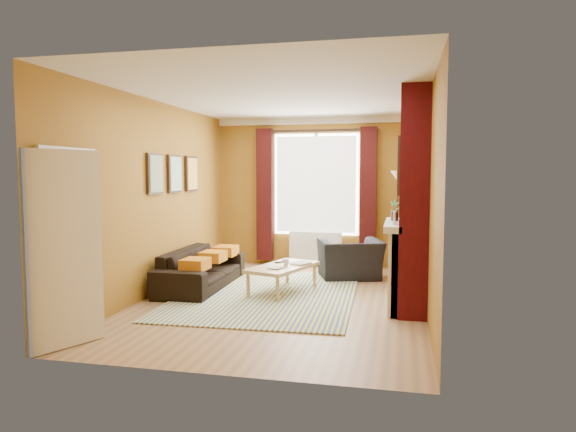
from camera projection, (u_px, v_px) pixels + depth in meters
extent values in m
plane|color=olive|center=(284.00, 299.00, 7.15)|extent=(5.50, 5.50, 0.00)
cube|color=#8E601B|center=(316.00, 192.00, 9.71)|extent=(3.80, 0.02, 2.80)
cube|color=#8E601B|center=(212.00, 215.00, 4.36)|extent=(3.80, 0.02, 2.80)
cube|color=#8E601B|center=(427.00, 201.00, 6.63)|extent=(0.02, 5.50, 2.80)
cube|color=#8E601B|center=(157.00, 198.00, 7.45)|extent=(0.02, 5.50, 2.80)
cube|color=silver|center=(284.00, 96.00, 6.92)|extent=(3.80, 5.50, 0.01)
cube|color=#480A0F|center=(413.00, 201.00, 6.67)|extent=(0.35, 1.40, 2.80)
cube|color=silver|center=(397.00, 265.00, 6.78)|extent=(0.12, 1.30, 1.10)
cube|color=silver|center=(394.00, 225.00, 6.75)|extent=(0.22, 1.40, 0.08)
cube|color=silver|center=(395.00, 275.00, 6.22)|extent=(0.16, 0.14, 1.04)
cube|color=silver|center=(396.00, 260.00, 7.35)|extent=(0.16, 0.14, 1.04)
cube|color=black|center=(399.00, 272.00, 6.78)|extent=(0.06, 0.80, 0.90)
cube|color=black|center=(397.00, 303.00, 6.82)|extent=(0.20, 1.00, 0.06)
cube|color=silver|center=(394.00, 218.00, 6.39)|extent=(0.03, 0.12, 0.16)
cube|color=black|center=(394.00, 217.00, 6.64)|extent=(0.03, 0.10, 0.14)
cylinder|color=black|center=(395.00, 216.00, 6.88)|extent=(0.10, 0.10, 0.12)
cube|color=black|center=(399.00, 166.00, 6.67)|extent=(0.03, 0.60, 0.75)
cube|color=#AC793A|center=(397.00, 166.00, 6.67)|extent=(0.01, 0.52, 0.66)
cube|color=silver|center=(316.00, 121.00, 9.56)|extent=(3.80, 0.08, 0.12)
cube|color=white|center=(316.00, 184.00, 9.67)|extent=(1.60, 0.04, 1.90)
cube|color=white|center=(316.00, 184.00, 9.63)|extent=(1.50, 0.02, 1.80)
cube|color=silver|center=(316.00, 184.00, 9.65)|extent=(0.06, 0.04, 1.90)
cube|color=#360C0C|center=(265.00, 195.00, 9.81)|extent=(0.30, 0.16, 2.50)
cube|color=#360C0C|center=(368.00, 196.00, 9.39)|extent=(0.30, 0.16, 2.50)
cylinder|color=black|center=(316.00, 131.00, 9.50)|extent=(2.30, 0.05, 0.05)
cube|color=silver|center=(315.00, 248.00, 9.70)|extent=(1.00, 0.10, 0.60)
cube|color=silver|center=(291.00, 248.00, 9.74)|extent=(0.04, 0.03, 0.56)
cube|color=silver|center=(297.00, 248.00, 9.72)|extent=(0.04, 0.03, 0.56)
cube|color=silver|center=(303.00, 248.00, 9.69)|extent=(0.04, 0.03, 0.56)
cube|color=silver|center=(309.00, 248.00, 9.67)|extent=(0.04, 0.03, 0.56)
cube|color=silver|center=(314.00, 248.00, 9.65)|extent=(0.04, 0.03, 0.56)
cube|color=silver|center=(320.00, 249.00, 9.62)|extent=(0.04, 0.03, 0.56)
cube|color=silver|center=(326.00, 249.00, 9.60)|extent=(0.04, 0.03, 0.56)
cube|color=silver|center=(332.00, 249.00, 9.58)|extent=(0.04, 0.03, 0.56)
cube|color=silver|center=(338.00, 249.00, 9.55)|extent=(0.04, 0.03, 0.56)
cube|color=black|center=(155.00, 174.00, 7.31)|extent=(0.04, 0.44, 0.58)
cube|color=gold|center=(157.00, 174.00, 7.31)|extent=(0.01, 0.38, 0.52)
cube|color=black|center=(175.00, 174.00, 7.95)|extent=(0.04, 0.44, 0.58)
cube|color=teal|center=(176.00, 174.00, 7.94)|extent=(0.01, 0.38, 0.52)
cube|color=black|center=(191.00, 174.00, 8.58)|extent=(0.04, 0.44, 0.58)
cube|color=orange|center=(193.00, 174.00, 8.57)|extent=(0.01, 0.38, 0.52)
cube|color=silver|center=(71.00, 244.00, 5.48)|extent=(0.05, 0.94, 2.06)
cube|color=black|center=(72.00, 244.00, 5.48)|extent=(0.02, 0.80, 1.98)
cube|color=silver|center=(65.00, 250.00, 5.09)|extent=(0.37, 0.74, 1.98)
imported|color=#3E6F31|center=(395.00, 209.00, 7.17)|extent=(0.14, 0.10, 0.27)
cube|color=#B9650F|center=(195.00, 264.00, 7.28)|extent=(0.34, 0.40, 0.16)
cube|color=#B9650F|center=(213.00, 256.00, 7.96)|extent=(0.34, 0.40, 0.16)
cube|color=#B9650F|center=(226.00, 251.00, 8.54)|extent=(0.34, 0.40, 0.16)
cube|color=#374899|center=(268.00, 294.00, 7.44)|extent=(2.59, 3.51, 0.02)
imported|color=black|center=(201.00, 268.00, 7.91)|extent=(0.83, 2.04, 0.59)
imported|color=black|center=(350.00, 259.00, 8.57)|extent=(1.23, 1.15, 0.65)
cube|color=tan|center=(283.00, 267.00, 7.54)|extent=(0.95, 1.34, 0.05)
cylinder|color=tan|center=(248.00, 286.00, 7.21)|extent=(0.06, 0.06, 0.35)
cylinder|color=tan|center=(278.00, 290.00, 6.97)|extent=(0.06, 0.06, 0.35)
cylinder|color=tan|center=(287.00, 273.00, 8.15)|extent=(0.06, 0.06, 0.35)
cylinder|color=tan|center=(315.00, 276.00, 7.91)|extent=(0.06, 0.06, 0.35)
cylinder|color=#9F7545|center=(345.00, 260.00, 9.17)|extent=(0.39, 0.39, 0.42)
cylinder|color=black|center=(396.00, 272.00, 9.07)|extent=(0.28, 0.28, 0.03)
cylinder|color=black|center=(397.00, 224.00, 9.00)|extent=(0.03, 0.03, 1.66)
cone|color=#F5E6C9|center=(398.00, 177.00, 8.93)|extent=(0.28, 0.28, 0.20)
imported|color=#999999|center=(271.00, 267.00, 7.34)|extent=(0.23, 0.27, 0.02)
imported|color=#999999|center=(295.00, 262.00, 7.74)|extent=(0.33, 0.37, 0.02)
imported|color=#999999|center=(286.00, 263.00, 7.51)|extent=(0.11, 0.11, 0.10)
cube|color=#242326|center=(280.00, 262.00, 7.77)|extent=(0.13, 0.16, 0.02)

